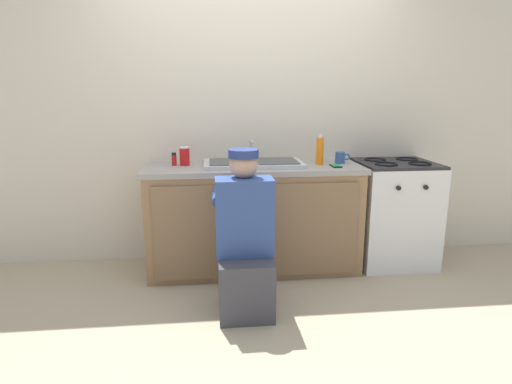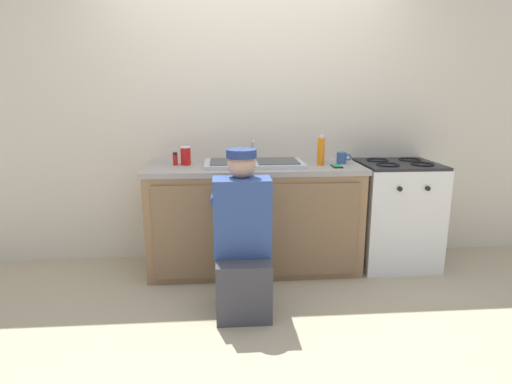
% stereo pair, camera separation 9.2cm
% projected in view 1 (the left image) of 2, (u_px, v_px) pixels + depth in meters
% --- Properties ---
extents(ground_plane, '(12.00, 12.00, 0.00)m').
position_uv_depth(ground_plane, '(257.00, 281.00, 3.40)').
color(ground_plane, tan).
extents(back_wall, '(6.00, 0.10, 2.50)m').
position_uv_depth(back_wall, '(249.00, 118.00, 3.74)').
color(back_wall, beige).
rests_on(back_wall, ground_plane).
extents(counter_cabinet, '(1.72, 0.62, 0.84)m').
position_uv_depth(counter_cabinet, '(254.00, 220.00, 3.58)').
color(counter_cabinet, '#997551').
rests_on(counter_cabinet, ground_plane).
extents(countertop, '(1.76, 0.62, 0.04)m').
position_uv_depth(countertop, '(253.00, 168.00, 3.49)').
color(countertop, '#9E9993').
rests_on(countertop, counter_cabinet).
extents(sink_double_basin, '(0.80, 0.44, 0.19)m').
position_uv_depth(sink_double_basin, '(253.00, 163.00, 3.48)').
color(sink_double_basin, silver).
rests_on(sink_double_basin, countertop).
extents(stove_range, '(0.64, 0.62, 0.91)m').
position_uv_depth(stove_range, '(393.00, 212.00, 3.71)').
color(stove_range, white).
rests_on(stove_range, ground_plane).
extents(plumber_person, '(0.42, 0.61, 1.10)m').
position_uv_depth(plumber_person, '(245.00, 246.00, 2.86)').
color(plumber_person, '#3F3F47').
rests_on(plumber_person, ground_plane).
extents(coffee_mug, '(0.13, 0.08, 0.09)m').
position_uv_depth(coffee_mug, '(340.00, 158.00, 3.58)').
color(coffee_mug, '#335699').
rests_on(coffee_mug, countertop).
extents(spice_bottle_red, '(0.04, 0.04, 0.10)m').
position_uv_depth(spice_bottle_red, '(174.00, 159.00, 3.47)').
color(spice_bottle_red, red).
rests_on(spice_bottle_red, countertop).
extents(soap_bottle_orange, '(0.06, 0.06, 0.25)m').
position_uv_depth(soap_bottle_orange, '(320.00, 151.00, 3.49)').
color(soap_bottle_orange, orange).
rests_on(soap_bottle_orange, countertop).
extents(water_glass, '(0.06, 0.06, 0.10)m').
position_uv_depth(water_glass, '(319.00, 156.00, 3.63)').
color(water_glass, '#ADC6CC').
rests_on(water_glass, countertop).
extents(soda_cup_red, '(0.08, 0.08, 0.15)m').
position_uv_depth(soda_cup_red, '(185.00, 156.00, 3.47)').
color(soda_cup_red, red).
rests_on(soda_cup_red, countertop).
extents(cell_phone, '(0.07, 0.14, 0.01)m').
position_uv_depth(cell_phone, '(336.00, 166.00, 3.43)').
color(cell_phone, black).
rests_on(cell_phone, countertop).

